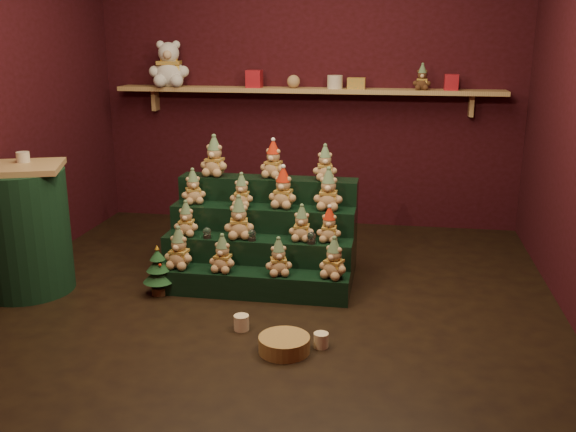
% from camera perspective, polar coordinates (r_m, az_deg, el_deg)
% --- Properties ---
extents(ground, '(4.00, 4.00, 0.00)m').
position_cam_1_polar(ground, '(4.55, -1.82, -7.40)').
color(ground, black).
rests_on(ground, ground).
extents(back_wall, '(4.00, 0.10, 2.80)m').
position_cam_1_polar(back_wall, '(6.22, 1.86, 12.16)').
color(back_wall, black).
rests_on(back_wall, ground).
extents(front_wall, '(4.00, 0.10, 2.80)m').
position_cam_1_polar(front_wall, '(2.25, -12.47, 5.37)').
color(front_wall, black).
rests_on(front_wall, ground).
extents(back_shelf, '(3.60, 0.26, 0.24)m').
position_cam_1_polar(back_shelf, '(6.06, 1.62, 11.06)').
color(back_shelf, tan).
rests_on(back_shelf, ground).
extents(riser_tier_front, '(1.40, 0.22, 0.18)m').
position_cam_1_polar(riser_tier_front, '(4.59, -3.32, -6.02)').
color(riser_tier_front, black).
rests_on(riser_tier_front, ground).
extents(riser_tier_midfront, '(1.40, 0.22, 0.36)m').
position_cam_1_polar(riser_tier_midfront, '(4.76, -2.75, -4.04)').
color(riser_tier_midfront, black).
rests_on(riser_tier_midfront, ground).
extents(riser_tier_midback, '(1.40, 0.22, 0.54)m').
position_cam_1_polar(riser_tier_midback, '(4.93, -2.22, -2.21)').
color(riser_tier_midback, black).
rests_on(riser_tier_midback, ground).
extents(riser_tier_back, '(1.40, 0.22, 0.72)m').
position_cam_1_polar(riser_tier_back, '(5.11, -1.73, -0.50)').
color(riser_tier_back, black).
rests_on(riser_tier_back, ground).
extents(teddy_0, '(0.23, 0.21, 0.29)m').
position_cam_1_polar(teddy_0, '(4.65, -9.67, -2.82)').
color(teddy_0, tan).
rests_on(teddy_0, riser_tier_front).
extents(teddy_1, '(0.21, 0.19, 0.26)m').
position_cam_1_polar(teddy_1, '(4.54, -5.84, -3.33)').
color(teddy_1, tan).
rests_on(teddy_1, riser_tier_front).
extents(teddy_2, '(0.23, 0.21, 0.26)m').
position_cam_1_polar(teddy_2, '(4.46, -0.85, -3.64)').
color(teddy_2, tan).
rests_on(teddy_2, riser_tier_front).
extents(teddy_3, '(0.26, 0.24, 0.28)m').
position_cam_1_polar(teddy_3, '(4.41, 4.11, -3.74)').
color(teddy_3, tan).
rests_on(teddy_3, riser_tier_front).
extents(teddy_4, '(0.19, 0.17, 0.25)m').
position_cam_1_polar(teddy_4, '(4.79, -9.04, -0.24)').
color(teddy_4, tan).
rests_on(teddy_4, riser_tier_midfront).
extents(teddy_5, '(0.26, 0.24, 0.31)m').
position_cam_1_polar(teddy_5, '(4.68, -4.38, -0.14)').
color(teddy_5, tan).
rests_on(teddy_5, riser_tier_midfront).
extents(teddy_6, '(0.18, 0.17, 0.26)m').
position_cam_1_polar(teddy_6, '(4.61, 1.23, -0.64)').
color(teddy_6, tan).
rests_on(teddy_6, riser_tier_midfront).
extents(teddy_7, '(0.18, 0.16, 0.25)m').
position_cam_1_polar(teddy_7, '(4.60, 3.69, -0.78)').
color(teddy_7, tan).
rests_on(teddy_7, riser_tier_midfront).
extents(teddy_8, '(0.24, 0.23, 0.26)m').
position_cam_1_polar(teddy_8, '(4.98, -8.44, 2.60)').
color(teddy_8, tan).
rests_on(teddy_8, riser_tier_midback).
extents(teddy_9, '(0.18, 0.17, 0.25)m').
position_cam_1_polar(teddy_9, '(4.84, -4.14, 2.28)').
color(teddy_9, tan).
rests_on(teddy_9, riser_tier_midback).
extents(teddy_10, '(0.24, 0.22, 0.30)m').
position_cam_1_polar(teddy_10, '(4.80, -0.43, 2.51)').
color(teddy_10, tan).
rests_on(teddy_10, riser_tier_midback).
extents(teddy_11, '(0.22, 0.20, 0.30)m').
position_cam_1_polar(teddy_11, '(4.76, 3.62, 2.38)').
color(teddy_11, tan).
rests_on(teddy_11, riser_tier_midback).
extents(teddy_12, '(0.25, 0.23, 0.31)m').
position_cam_1_polar(teddy_12, '(5.09, -6.56, 5.30)').
color(teddy_12, tan).
rests_on(teddy_12, riser_tier_back).
extents(teddy_13, '(0.24, 0.22, 0.28)m').
position_cam_1_polar(teddy_13, '(5.00, -1.31, 5.05)').
color(teddy_13, tan).
rests_on(teddy_13, riser_tier_back).
extents(teddy_14, '(0.22, 0.20, 0.26)m').
position_cam_1_polar(teddy_14, '(4.93, 3.31, 4.75)').
color(teddy_14, tan).
rests_on(teddy_14, riser_tier_back).
extents(snow_globe_a, '(0.06, 0.06, 0.08)m').
position_cam_1_polar(snow_globe_a, '(4.72, -7.22, -1.49)').
color(snow_globe_a, black).
rests_on(snow_globe_a, riser_tier_midfront).
extents(snow_globe_b, '(0.06, 0.06, 0.08)m').
position_cam_1_polar(snow_globe_b, '(4.64, -3.24, -1.69)').
color(snow_globe_b, black).
rests_on(snow_globe_b, riser_tier_midfront).
extents(snow_globe_c, '(0.07, 0.07, 0.09)m').
position_cam_1_polar(snow_globe_c, '(4.56, 2.10, -1.93)').
color(snow_globe_c, black).
rests_on(snow_globe_c, riser_tier_midfront).
extents(side_table, '(0.74, 0.68, 0.93)m').
position_cam_1_polar(side_table, '(4.94, -22.49, -1.12)').
color(side_table, tan).
rests_on(side_table, ground).
extents(table_ornament, '(0.09, 0.09, 0.07)m').
position_cam_1_polar(table_ornament, '(4.91, -22.50, 4.87)').
color(table_ornament, beige).
rests_on(table_ornament, side_table).
extents(mini_christmas_tree, '(0.22, 0.22, 0.37)m').
position_cam_1_polar(mini_christmas_tree, '(4.66, -11.47, -4.77)').
color(mini_christmas_tree, '#4D321B').
rests_on(mini_christmas_tree, ground).
extents(mug_left, '(0.10, 0.10, 0.10)m').
position_cam_1_polar(mug_left, '(4.10, -4.16, -9.43)').
color(mug_left, beige).
rests_on(mug_left, ground).
extents(mug_right, '(0.09, 0.09, 0.09)m').
position_cam_1_polar(mug_right, '(3.89, 2.96, -10.97)').
color(mug_right, beige).
rests_on(mug_right, ground).
extents(wicker_basket, '(0.33, 0.33, 0.09)m').
position_cam_1_polar(wicker_basket, '(3.83, -0.34, -11.33)').
color(wicker_basket, '#A88144').
rests_on(wicker_basket, ground).
extents(white_bear, '(0.44, 0.41, 0.53)m').
position_cam_1_polar(white_bear, '(6.32, -10.54, 13.65)').
color(white_bear, silver).
rests_on(white_bear, back_shelf).
extents(brown_bear, '(0.16, 0.15, 0.22)m').
position_cam_1_polar(brown_bear, '(5.96, 11.83, 11.98)').
color(brown_bear, '#492B18').
rests_on(brown_bear, back_shelf).
extents(gift_tin_red_a, '(0.14, 0.14, 0.16)m').
position_cam_1_polar(gift_tin_red_a, '(6.11, -3.02, 12.08)').
color(gift_tin_red_a, '#B31B27').
rests_on(gift_tin_red_a, back_shelf).
extents(gift_tin_cream, '(0.14, 0.14, 0.12)m').
position_cam_1_polar(gift_tin_cream, '(5.99, 4.19, 11.80)').
color(gift_tin_cream, beige).
rests_on(gift_tin_cream, back_shelf).
extents(gift_tin_red_b, '(0.12, 0.12, 0.14)m').
position_cam_1_polar(gift_tin_red_b, '(5.98, 14.31, 11.45)').
color(gift_tin_red_b, '#B31B27').
rests_on(gift_tin_red_b, back_shelf).
extents(shelf_plush_ball, '(0.12, 0.12, 0.12)m').
position_cam_1_polar(shelf_plush_ball, '(6.04, 0.50, 11.87)').
color(shelf_plush_ball, tan).
rests_on(shelf_plush_ball, back_shelf).
extents(scarf_gift_box, '(0.16, 0.10, 0.10)m').
position_cam_1_polar(scarf_gift_box, '(5.98, 6.09, 11.65)').
color(scarf_gift_box, orange).
rests_on(scarf_gift_box, back_shelf).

